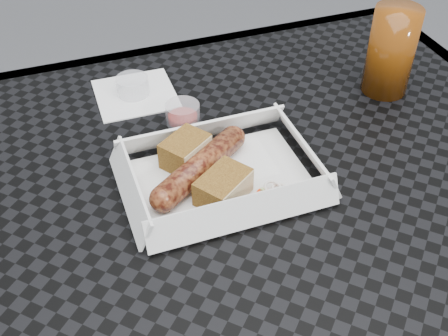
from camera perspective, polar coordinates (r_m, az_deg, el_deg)
name	(u,v)px	position (r m, az deg, el deg)	size (l,w,h in m)	color
patio_table	(286,219)	(0.78, 6.31, -5.20)	(0.80, 0.80, 0.74)	black
food_tray	(221,180)	(0.72, -0.27, -1.18)	(0.22, 0.15, 0.00)	white
bratwurst	(200,166)	(0.71, -2.44, 0.16)	(0.15, 0.12, 0.03)	brown
bread_near	(185,151)	(0.74, -3.95, 1.73)	(0.06, 0.04, 0.04)	brown
bread_far	(223,187)	(0.68, -0.09, -1.94)	(0.07, 0.04, 0.03)	brown
veg_garnish	(277,195)	(0.70, 5.39, -2.76)	(0.03, 0.03, 0.00)	#F23B0A
napkin	(136,94)	(0.89, -8.97, 7.41)	(0.12, 0.12, 0.00)	white
condiment_cup_sauce	(183,114)	(0.82, -4.22, 5.53)	(0.05, 0.05, 0.03)	maroon
condiment_cup_empty	(133,86)	(0.89, -9.26, 8.20)	(0.05, 0.05, 0.03)	silver
drink_glass	(391,51)	(0.89, 16.61, 11.31)	(0.07, 0.07, 0.14)	#642E08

